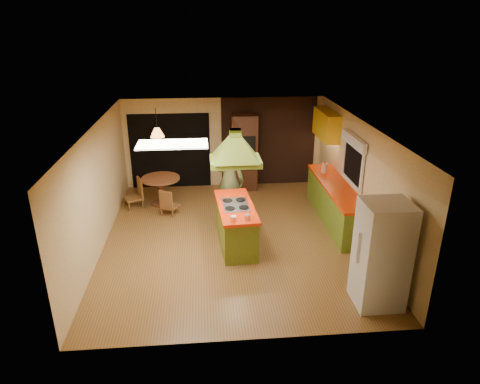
{
  "coord_description": "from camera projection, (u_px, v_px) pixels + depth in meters",
  "views": [
    {
      "loc": [
        -0.57,
        -8.32,
        4.48
      ],
      "look_at": [
        0.15,
        -0.19,
        1.15
      ],
      "focal_mm": 32.0,
      "sensor_mm": 36.0,
      "label": 1
    }
  ],
  "objects": [
    {
      "name": "pendant_lamp",
      "position": [
        157.0,
        132.0,
        10.39
      ],
      "size": [
        0.45,
        0.45,
        0.22
      ],
      "primitive_type": "cone",
      "rotation": [
        0.0,
        0.0,
        0.43
      ],
      "color": "#FF9E3F",
      "rests_on": "ceiling_plane"
    },
    {
      "name": "canister_small",
      "position": [
        324.0,
        169.0,
        10.62
      ],
      "size": [
        0.14,
        0.14,
        0.15
      ],
      "primitive_type": "cylinder",
      "rotation": [
        0.0,
        0.0,
        0.37
      ],
      "color": "beige",
      "rests_on": "right_counter"
    },
    {
      "name": "fluor_panel",
      "position": [
        172.0,
        144.0,
        7.28
      ],
      "size": [
        1.2,
        0.6,
        0.03
      ],
      "primitive_type": "cube",
      "color": "white",
      "rests_on": "ceiling_plane"
    },
    {
      "name": "nook_opening",
      "position": [
        170.0,
        151.0,
        11.88
      ],
      "size": [
        2.2,
        0.03,
        2.1
      ],
      "primitive_type": "cube",
      "color": "black",
      "rests_on": "ground"
    },
    {
      "name": "dining_table",
      "position": [
        161.0,
        186.0,
        10.91
      ],
      "size": [
        0.97,
        0.97,
        0.73
      ],
      "rotation": [
        0.0,
        0.0,
        -0.1
      ],
      "color": "brown",
      "rests_on": "ground"
    },
    {
      "name": "canister_large",
      "position": [
        325.0,
        168.0,
        10.59
      ],
      "size": [
        0.19,
        0.19,
        0.23
      ],
      "primitive_type": "cylinder",
      "rotation": [
        0.0,
        0.0,
        0.28
      ],
      "color": "beige",
      "rests_on": "right_counter"
    },
    {
      "name": "room_walls",
      "position": [
        232.0,
        184.0,
        8.94
      ],
      "size": [
        5.5,
        6.5,
        6.5
      ],
      "color": "beige",
      "rests_on": "ground"
    },
    {
      "name": "right_counter",
      "position": [
        335.0,
        203.0,
        9.99
      ],
      "size": [
        0.62,
        3.05,
        0.92
      ],
      "color": "olive",
      "rests_on": "ground"
    },
    {
      "name": "canister_medium",
      "position": [
        324.0,
        169.0,
        10.61
      ],
      "size": [
        0.16,
        0.16,
        0.18
      ],
      "primitive_type": "cylinder",
      "rotation": [
        0.0,
        0.0,
        0.23
      ],
      "color": "#F3E5C3",
      "rests_on": "right_counter"
    },
    {
      "name": "range_hood",
      "position": [
        235.0,
        142.0,
        8.3
      ],
      "size": [
        1.0,
        0.72,
        0.79
      ],
      "rotation": [
        0.0,
        0.0,
        0.01
      ],
      "color": "olive",
      "rests_on": "ceiling_plane"
    },
    {
      "name": "ceiling_plane",
      "position": [
        232.0,
        126.0,
        8.47
      ],
      "size": [
        6.5,
        6.5,
        0.0
      ],
      "primitive_type": "plane",
      "rotation": [
        3.14,
        0.0,
        0.0
      ],
      "color": "silver",
      "rests_on": "room_walls"
    },
    {
      "name": "chair_left",
      "position": [
        133.0,
        193.0,
        10.81
      ],
      "size": [
        0.53,
        0.53,
        0.75
      ],
      "primitive_type": null,
      "rotation": [
        0.0,
        0.0,
        -1.17
      ],
      "color": "brown",
      "rests_on": "ground"
    },
    {
      "name": "upper_cabinets",
      "position": [
        326.0,
        125.0,
        10.92
      ],
      "size": [
        0.34,
        1.4,
        0.7
      ],
      "primitive_type": "cube",
      "color": "yellow",
      "rests_on": "room_walls"
    },
    {
      "name": "ground",
      "position": [
        233.0,
        237.0,
        9.41
      ],
      "size": [
        6.5,
        6.5,
        0.0
      ],
      "primitive_type": "plane",
      "color": "brown",
      "rests_on": "ground"
    },
    {
      "name": "wall_oven",
      "position": [
        244.0,
        152.0,
        11.78
      ],
      "size": [
        0.71,
        0.62,
        2.11
      ],
      "rotation": [
        0.0,
        0.0,
        -0.03
      ],
      "color": "#472517",
      "rests_on": "ground"
    },
    {
      "name": "chair_near",
      "position": [
        170.0,
        202.0,
        10.4
      ],
      "size": [
        0.49,
        0.49,
        0.67
      ],
      "primitive_type": null,
      "rotation": [
        0.0,
        0.0,
        2.66
      ],
      "color": "brown",
      "rests_on": "ground"
    },
    {
      "name": "brick_panel",
      "position": [
        268.0,
        142.0,
        12.02
      ],
      "size": [
        2.64,
        0.03,
        2.5
      ],
      "primitive_type": "cube",
      "color": "#381E14",
      "rests_on": "ground"
    },
    {
      "name": "refrigerator",
      "position": [
        381.0,
        255.0,
        6.93
      ],
      "size": [
        0.76,
        0.72,
        1.83
      ],
      "primitive_type": "cube",
      "rotation": [
        0.0,
        0.0,
        0.01
      ],
      "color": "silver",
      "rests_on": "ground"
    },
    {
      "name": "window_right",
      "position": [
        354.0,
        152.0,
        9.33
      ],
      "size": [
        0.12,
        1.35,
        1.06
      ],
      "color": "black",
      "rests_on": "room_walls"
    },
    {
      "name": "kitchen_island",
      "position": [
        236.0,
        224.0,
        8.98
      ],
      "size": [
        0.84,
        1.85,
        0.92
      ],
      "rotation": [
        0.0,
        0.0,
        0.06
      ],
      "color": "olive",
      "rests_on": "ground"
    },
    {
      "name": "man",
      "position": [
        229.0,
        181.0,
        9.94
      ],
      "size": [
        0.82,
        0.68,
        1.94
      ],
      "primitive_type": "imported",
      "rotation": [
        0.0,
        0.0,
        2.79
      ],
      "color": "#4C532C",
      "rests_on": "ground"
    }
  ]
}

